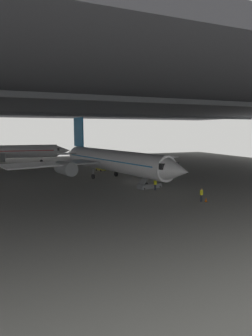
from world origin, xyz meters
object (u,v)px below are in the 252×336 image
crew_worker_by_stairs (155,184)px  airplane_main (111,160)px  boarding_stairs (150,183)px  baggage_tug (101,169)px  airplane_distant (5,152)px  traffic_cone_orange (206,200)px  crew_worker_near_nose (201,194)px

crew_worker_by_stairs → airplane_main: bearing=103.7°
boarding_stairs → baggage_tug: size_ratio=1.91×
airplane_distant → traffic_cone_orange: airplane_distant is taller
traffic_cone_orange → baggage_tug: (-3.89, 31.79, 0.23)m
airplane_distant → airplane_main: bearing=-61.3°
airplane_distant → baggage_tug: 29.47m
airplane_main → boarding_stairs: size_ratio=7.90×
baggage_tug → traffic_cone_orange: bearing=-83.0°
crew_worker_near_nose → airplane_main: bearing=103.7°
crew_worker_by_stairs → boarding_stairs: bearing=88.3°
boarding_stairs → traffic_cone_orange: bearing=-77.2°
airplane_main → crew_worker_by_stairs: 12.50m
crew_worker_by_stairs → traffic_cone_orange: bearing=-74.1°
crew_worker_by_stairs → traffic_cone_orange: size_ratio=2.78×
traffic_cone_orange → baggage_tug: bearing=97.0°
airplane_main → airplane_distant: bearing=118.7°
crew_worker_by_stairs → baggage_tug: 23.02m
boarding_stairs → airplane_main: bearing=106.5°
traffic_cone_orange → baggage_tug: baggage_tug is taller
crew_worker_by_stairs → traffic_cone_orange: (2.51, -8.81, -0.66)m
airplane_main → airplane_distant: size_ratio=1.11×
traffic_cone_orange → crew_worker_near_nose: bearing=137.7°
airplane_main → crew_worker_by_stairs: size_ratio=22.25×
boarding_stairs → crew_worker_near_nose: boarding_stairs is taller
crew_worker_near_nose → crew_worker_by_stairs: size_ratio=1.03×
crew_worker_near_nose → crew_worker_by_stairs: (-2.08, 8.42, -0.03)m
airplane_distant → traffic_cone_orange: (23.43, -53.68, -3.00)m
boarding_stairs → traffic_cone_orange: boarding_stairs is taller
boarding_stairs → crew_worker_by_stairs: bearing=-91.7°
airplane_main → crew_worker_near_nose: bearing=-76.3°
traffic_cone_orange → baggage_tug: size_ratio=0.24×
crew_worker_by_stairs → traffic_cone_orange: 9.18m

